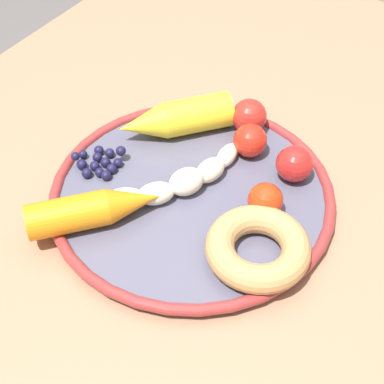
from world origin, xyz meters
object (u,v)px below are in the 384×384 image
Objects in this scene: plate at (192,194)px; tomato_extra at (265,200)px; tomato_far at (249,116)px; dining_table at (202,281)px; carrot_yellow at (175,119)px; tomato_near at (250,140)px; carrot_orange at (95,209)px; blueberry_pile at (100,162)px; tomato_mid at (294,164)px; donut at (258,248)px; banana at (183,180)px.

plate is 8.37× the size of tomato_extra.
tomato_far reaches higher than plate.
dining_table is at bearing -169.68° from tomato_far.
tomato_far is 0.14m from tomato_extra.
tomato_far is at bearing 34.22° from tomato_extra.
tomato_extra is (-0.06, -0.15, -0.00)m from carrot_yellow.
carrot_orange is at bearing 153.71° from tomato_near.
blueberry_pile is 1.40× the size of tomato_near.
carrot_orange is 0.22m from tomato_far.
blueberry_pile is (0.07, 0.05, -0.01)m from carrot_orange.
dining_table is 0.14m from tomato_extra.
tomato_extra is at bearing -54.65° from carrot_orange.
carrot_yellow reaches higher than plate.
tomato_extra is at bearing -112.61° from carrot_yellow.
tomato_far reaches higher than carrot_orange.
blueberry_pile is 0.22m from tomato_mid.
donut is at bearing -74.79° from carrot_orange.
carrot_yellow is at bearing 2.22° from carrot_orange.
dining_table is 0.20m from tomato_far.
donut is (-0.04, -0.10, 0.02)m from plate.
dining_table is 3.75× the size of plate.
tomato_near is (0.01, -0.09, -0.00)m from carrot_yellow.
carrot_orange is at bearing 120.31° from dining_table.
banana is at bearing 85.55° from plate.
tomato_near is at bearing 79.85° from tomato_mid.
tomato_near is at bearing -151.40° from tomato_far.
donut is 0.21m from blueberry_pile.
carrot_orange is 0.22m from tomato_mid.
tomato_near is 1.05× the size of tomato_extra.
tomato_near is 0.06m from tomato_mid.
carrot_orange is at bearing 162.69° from tomato_far.
banana is 0.09m from carrot_yellow.
donut reaches higher than dining_table.
tomato_far is at bearing 28.60° from tomato_near.
carrot_orange is (-0.09, 0.05, 0.01)m from banana.
carrot_yellow is 3.17× the size of tomato_mid.
tomato_mid reaches higher than donut.
tomato_near is at bearing -82.32° from carrot_yellow.
carrot_orange is 0.17m from tomato_extra.
tomato_mid is at bearing -63.54° from blueberry_pile.
dining_table is at bearing 80.43° from donut.
dining_table is 28.50× the size of tomato_mid.
blueberry_pile is at bearing 34.91° from carrot_orange.
carrot_orange is 1.22× the size of donut.
tomato_mid is at bearing -100.15° from tomato_near.
carrot_yellow reaches higher than tomato_extra.
plate reaches higher than dining_table.
donut is (-0.12, -0.17, -0.01)m from carrot_yellow.
donut is 1.88× the size of blueberry_pile.
carrot_orange is 0.97× the size of carrot_yellow.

